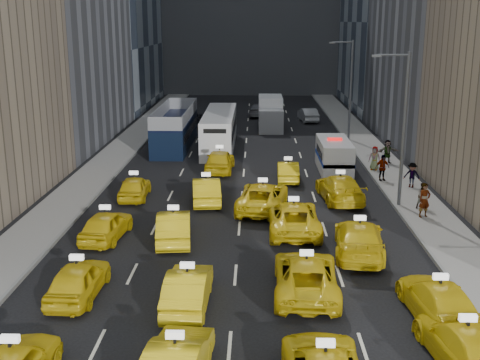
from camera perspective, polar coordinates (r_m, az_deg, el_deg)
The scene contains 37 objects.
ground at distance 24.53m, azimuth -0.59°, elevation -10.86°, with size 160.00×160.00×0.00m, color black.
sidewalk_west at distance 49.56m, azimuth -11.76°, elevation 2.27°, with size 3.00×90.00×0.15m, color gray.
sidewalk_east at distance 49.21m, azimuth 12.80°, elevation 2.12°, with size 3.00×90.00×0.15m, color gray.
curb_west at distance 49.25m, azimuth -10.12°, elevation 2.29°, with size 0.15×90.00×0.18m, color slate.
curb_east at distance 48.94m, azimuth 11.14°, elevation 2.16°, with size 0.15×90.00×0.18m, color slate.
streetlight_near at distance 35.55m, azimuth 15.13°, elevation 5.10°, with size 2.15×0.22×9.00m.
streetlight_far at distance 55.02m, azimuth 10.34°, elevation 8.69°, with size 2.15×0.22×9.00m.
taxi_3 at distance 21.01m, azimuth 20.56°, elevation -14.40°, with size 2.01×4.94×1.43m, color yellow.
taxi_4 at distance 24.95m, azimuth -15.09°, elevation -9.11°, with size 1.72×4.28×1.46m, color yellow.
taxi_5 at distance 23.44m, azimuth -4.96°, elevation -10.21°, with size 1.56×4.48×1.48m, color yellow.
taxi_6 at distance 24.56m, azimuth 6.27°, elevation -8.99°, with size 2.51×5.44×1.51m, color yellow.
taxi_7 at distance 23.62m, azimuth 18.30°, elevation -10.79°, with size 2.04×5.01×1.45m, color yellow.
taxi_8 at distance 30.91m, azimuth -12.58°, elevation -4.21°, with size 1.73×4.29×1.46m, color yellow.
taxi_9 at distance 30.09m, azimuth -6.30°, elevation -4.39°, with size 1.62×4.65×1.53m, color yellow.
taxi_10 at distance 31.33m, azimuth 5.07°, elevation -3.54°, with size 2.59×5.63×1.56m, color yellow.
taxi_11 at distance 28.78m, azimuth 11.21°, elevation -5.45°, with size 2.22×5.46×1.58m, color yellow.
taxi_12 at distance 37.57m, azimuth -9.99°, elevation -0.69°, with size 1.66×4.14×1.41m, color yellow.
taxi_13 at distance 36.20m, azimuth -3.22°, elevation -0.97°, with size 1.62×4.66×1.53m, color yellow.
taxi_14 at distance 34.79m, azimuth 2.16°, elevation -1.59°, with size 2.61×5.66×1.57m, color yellow.
taxi_15 at distance 37.01m, azimuth 9.45°, elevation -0.76°, with size 2.23×5.48×1.59m, color yellow.
taxi_16 at distance 43.55m, azimuth -1.94°, elevation 1.84°, with size 1.93×4.81×1.64m, color yellow.
taxi_17 at distance 41.28m, azimuth 4.56°, elevation 0.86°, with size 1.41×4.06×1.34m, color yellow.
nypd_van at distance 44.28m, azimuth 8.91°, elevation 2.26°, with size 2.97×5.92×2.43m.
double_decker at distance 52.65m, azimuth -6.15°, elevation 5.03°, with size 3.23×11.91×3.43m.
city_bus at distance 51.67m, azimuth -1.96°, elevation 4.73°, with size 2.58×11.98×3.09m.
box_truck at distance 61.09m, azimuth 2.91°, elevation 6.33°, with size 3.25×7.18×3.17m.
misc_car_0 at distance 49.53m, azimuth 8.68°, elevation 3.15°, with size 1.50×4.29×1.41m, color #A4A7AC.
misc_car_1 at distance 62.80m, azimuth -4.99°, elevation 5.81°, with size 2.60×5.63×1.56m, color black.
misc_car_2 at distance 69.15m, azimuth 1.79°, elevation 6.65°, with size 2.03×5.01×1.45m, color slate.
misc_car_3 at distance 65.28m, azimuth -1.42°, elevation 6.15°, with size 1.68×4.18×1.42m, color black.
misc_car_4 at distance 65.94m, azimuth 6.47°, elevation 6.17°, with size 1.56×4.47×1.47m, color #94979B.
pedestrian_0 at distance 34.50m, azimuth 17.09°, elevation -1.84°, with size 0.70×0.46×1.93m, color gray.
pedestrian_1 at distance 36.06m, azimuth 16.96°, elevation -1.44°, with size 0.74×0.41×1.53m, color gray.
pedestrian_2 at distance 40.44m, azimuth 15.99°, elevation 0.45°, with size 1.06×0.44×1.63m, color gray.
pedestrian_3 at distance 41.62m, azimuth 13.34°, elevation 1.14°, with size 1.05×0.48×1.79m, color gray.
pedestrian_4 at distance 44.54m, azimuth 12.64°, elevation 2.04°, with size 0.84×0.46×1.73m, color gray.
pedestrian_5 at distance 46.83m, azimuth 13.81°, elevation 2.63°, with size 1.67×0.48×1.80m, color gray.
Camera 1 is at (0.82, -22.07, 10.68)m, focal length 45.00 mm.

